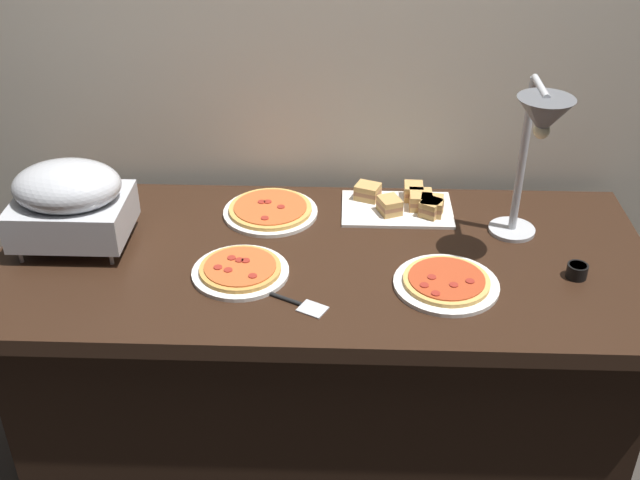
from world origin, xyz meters
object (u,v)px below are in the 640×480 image
Objects in this scene: heat_lamp at (539,131)px; pizza_plate_raised_stand at (270,210)px; pizza_plate_center at (446,283)px; sandwich_platter at (405,203)px; serving_spatula at (299,304)px; sauce_cup_near at (577,271)px; pizza_plate_front at (240,270)px; chafing_dish at (70,200)px.

heat_lamp is 1.67× the size of pizza_plate_raised_stand.
sandwich_platter is at bearing 102.04° from pizza_plate_center.
pizza_plate_raised_stand reaches higher than serving_spatula.
pizza_plate_front is at bearing -178.82° from sauce_cup_near.
pizza_plate_raised_stand is at bearing 81.15° from pizza_plate_front.
pizza_plate_center is at bearing -36.39° from pizza_plate_raised_stand.
sauce_cup_near is at bearing -4.88° from chafing_dish.
sandwich_platter reaches higher than pizza_plate_raised_stand.
pizza_plate_front is (-0.80, -0.14, -0.37)m from heat_lamp.
heat_lamp is 0.78m from serving_spatula.
pizza_plate_front is at bearing 141.15° from serving_spatula.
pizza_plate_front is at bearing -15.74° from chafing_dish.
serving_spatula is at bearing -38.85° from pizza_plate_front.
sauce_cup_near reaches higher than pizza_plate_center.
heat_lamp is at bearing 23.73° from serving_spatula.
pizza_plate_raised_stand is at bearing 19.69° from chafing_dish.
sauce_cup_near is at bearing 1.18° from pizza_plate_front.
sauce_cup_near is at bearing 11.74° from serving_spatula.
serving_spatula is at bearing -120.50° from sandwich_platter.
pizza_plate_raised_stand is 0.85× the size of sandwich_platter.
chafing_dish is at bearing 164.26° from pizza_plate_front.
sauce_cup_near is at bearing -38.45° from sandwich_platter.
heat_lamp is 1.73× the size of pizza_plate_center.
serving_spatula is at bearing -165.77° from pizza_plate_center.
heat_lamp is (1.30, -0.01, 0.24)m from chafing_dish.
serving_spatula is (-0.31, -0.52, -0.02)m from sandwich_platter.
chafing_dish reaches higher than sandwich_platter.
sauce_cup_near is 0.35× the size of serving_spatula.
pizza_plate_front is 0.57m from pizza_plate_center.
chafing_dish is 0.93× the size of sandwich_platter.
pizza_plate_raised_stand is at bearing -174.66° from sandwich_platter.
sandwich_platter is at bearing 141.55° from sauce_cup_near.
heat_lamp reaches higher than pizza_plate_center.
pizza_plate_raised_stand is at bearing 164.60° from heat_lamp.
sandwich_platter is at bearing 13.67° from chafing_dish.
heat_lamp is 3.00× the size of serving_spatula.
chafing_dish is at bearing 179.73° from heat_lamp.
pizza_plate_center is (0.57, -0.04, -0.00)m from pizza_plate_front.
chafing_dish is 1.96× the size of serving_spatula.
sandwich_platter is (-0.32, 0.24, -0.36)m from heat_lamp.
pizza_plate_front is at bearing -170.34° from heat_lamp.
chafing_dish reaches higher than serving_spatula.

